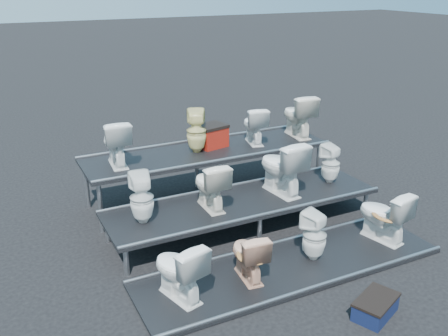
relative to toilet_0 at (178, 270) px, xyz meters
name	(u,v)px	position (x,y,z in m)	size (l,w,h in m)	color
ground	(244,227)	(1.58, 1.30, -0.43)	(80.00, 80.00, 0.00)	black
tier_front	(291,267)	(1.58, 0.00, -0.40)	(4.20, 1.20, 0.06)	black
tier_mid	(244,214)	(1.58, 1.30, -0.20)	(4.20, 1.20, 0.46)	black
tier_back	(208,174)	(1.58, 2.60, 0.00)	(4.20, 1.20, 0.86)	black
toilet_0	(178,270)	(0.00, 0.00, 0.00)	(0.42, 0.73, 0.75)	white
toilet_1	(248,255)	(0.93, 0.00, -0.05)	(0.36, 0.64, 0.65)	tan
toilet_2	(315,236)	(1.94, 0.00, -0.03)	(0.31, 0.32, 0.69)	white
toilet_3	(383,215)	(3.13, 0.00, 0.01)	(0.43, 0.75, 0.77)	white
toilet_4	(142,198)	(0.00, 1.30, 0.39)	(0.32, 0.33, 0.72)	white
toilet_5	(210,185)	(1.02, 1.30, 0.38)	(0.40, 0.70, 0.71)	silver
toilet_6	(281,167)	(2.23, 1.30, 0.46)	(0.48, 0.84, 0.86)	white
toilet_7	(331,164)	(3.18, 1.30, 0.35)	(0.29, 0.30, 0.65)	white
toilet_8	(116,142)	(0.02, 2.60, 0.79)	(0.41, 0.72, 0.73)	white
toilet_9	(196,131)	(1.38, 2.60, 0.79)	(0.33, 0.34, 0.73)	#E5DA8D
toilet_10	(254,125)	(2.48, 2.60, 0.75)	(0.37, 0.64, 0.66)	white
toilet_11	(298,115)	(3.40, 2.60, 0.82)	(0.44, 0.77, 0.79)	silver
red_crate	(212,137)	(1.72, 2.74, 0.60)	(0.47, 0.38, 0.34)	maroon
step_stool	(375,308)	(1.90, -1.24, -0.34)	(0.55, 0.33, 0.20)	black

